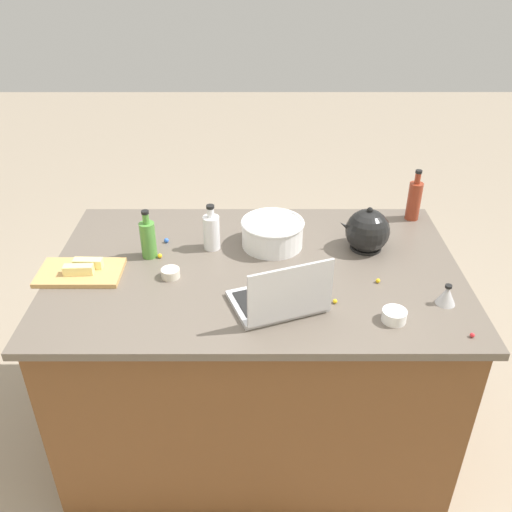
% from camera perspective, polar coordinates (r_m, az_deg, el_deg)
% --- Properties ---
extents(ground_plane, '(12.00, 12.00, 0.00)m').
position_cam_1_polar(ground_plane, '(2.72, 0.00, -17.31)').
color(ground_plane, gray).
extents(island_counter, '(1.59, 1.01, 0.90)m').
position_cam_1_polar(island_counter, '(2.40, 0.00, -10.19)').
color(island_counter, brown).
rests_on(island_counter, ground).
extents(laptop, '(0.37, 0.32, 0.22)m').
position_cam_1_polar(laptop, '(1.88, 2.67, -4.39)').
color(laptop, '#B7B7BC').
rests_on(laptop, island_counter).
extents(mixing_bowl_large, '(0.26, 0.26, 0.11)m').
position_cam_1_polar(mixing_bowl_large, '(2.25, 1.75, 2.44)').
color(mixing_bowl_large, white).
rests_on(mixing_bowl_large, island_counter).
extents(bottle_vinegar, '(0.07, 0.07, 0.19)m').
position_cam_1_polar(bottle_vinegar, '(2.23, -4.63, 2.58)').
color(bottle_vinegar, white).
rests_on(bottle_vinegar, island_counter).
extents(bottle_soy, '(0.06, 0.06, 0.23)m').
position_cam_1_polar(bottle_soy, '(2.55, 16.18, 5.65)').
color(bottle_soy, maroon).
rests_on(bottle_soy, island_counter).
extents(bottle_olive, '(0.06, 0.06, 0.20)m').
position_cam_1_polar(bottle_olive, '(2.20, -11.15, 1.80)').
color(bottle_olive, '#4C8C38').
rests_on(bottle_olive, island_counter).
extents(kettle, '(0.21, 0.18, 0.20)m').
position_cam_1_polar(kettle, '(2.26, 11.54, 2.54)').
color(kettle, black).
rests_on(kettle, island_counter).
extents(cutting_board, '(0.32, 0.19, 0.02)m').
position_cam_1_polar(cutting_board, '(2.19, -17.78, -1.64)').
color(cutting_board, tan).
rests_on(cutting_board, island_counter).
extents(butter_stick_left, '(0.11, 0.04, 0.04)m').
position_cam_1_polar(butter_stick_left, '(2.18, -17.05, -0.73)').
color(butter_stick_left, '#F4E58C').
rests_on(butter_stick_left, cutting_board).
extents(butter_stick_right, '(0.11, 0.04, 0.04)m').
position_cam_1_polar(butter_stick_right, '(2.16, -17.97, -1.36)').
color(butter_stick_right, '#F4E58C').
rests_on(butter_stick_right, cutting_board).
extents(ramekin_small, '(0.08, 0.08, 0.04)m').
position_cam_1_polar(ramekin_small, '(1.90, 14.23, -6.05)').
color(ramekin_small, white).
rests_on(ramekin_small, island_counter).
extents(ramekin_medium, '(0.07, 0.07, 0.04)m').
position_cam_1_polar(ramekin_medium, '(2.09, -8.86, -1.78)').
color(ramekin_medium, beige).
rests_on(ramekin_medium, island_counter).
extents(kitchen_timer, '(0.07, 0.07, 0.08)m').
position_cam_1_polar(kitchen_timer, '(2.03, 19.28, -3.85)').
color(kitchen_timer, '#B2B2B7').
rests_on(kitchen_timer, island_counter).
extents(candy_0, '(0.02, 0.02, 0.02)m').
position_cam_1_polar(candy_0, '(2.36, 10.42, 2.06)').
color(candy_0, yellow).
rests_on(candy_0, island_counter).
extents(candy_2, '(0.02, 0.02, 0.02)m').
position_cam_1_polar(candy_2, '(2.25, 1.81, 0.95)').
color(candy_2, blue).
rests_on(candy_2, island_counter).
extents(candy_3, '(0.02, 0.02, 0.02)m').
position_cam_1_polar(candy_3, '(2.32, -9.28, 1.61)').
color(candy_3, blue).
rests_on(candy_3, island_counter).
extents(candy_4, '(0.02, 0.02, 0.02)m').
position_cam_1_polar(candy_4, '(2.09, 12.62, -2.53)').
color(candy_4, yellow).
rests_on(candy_4, island_counter).
extents(candy_5, '(0.02, 0.02, 0.02)m').
position_cam_1_polar(candy_5, '(2.05, 4.67, -2.35)').
color(candy_5, blue).
rests_on(candy_5, island_counter).
extents(candy_6, '(0.02, 0.02, 0.02)m').
position_cam_1_polar(candy_6, '(2.22, -9.95, 0.02)').
color(candy_6, yellow).
rests_on(candy_6, island_counter).
extents(candy_7, '(0.02, 0.02, 0.02)m').
position_cam_1_polar(candy_7, '(1.92, 21.63, -7.67)').
color(candy_7, red).
rests_on(candy_7, island_counter).
extents(candy_8, '(0.02, 0.02, 0.02)m').
position_cam_1_polar(candy_8, '(1.95, 8.26, -4.68)').
color(candy_8, yellow).
rests_on(candy_8, island_counter).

